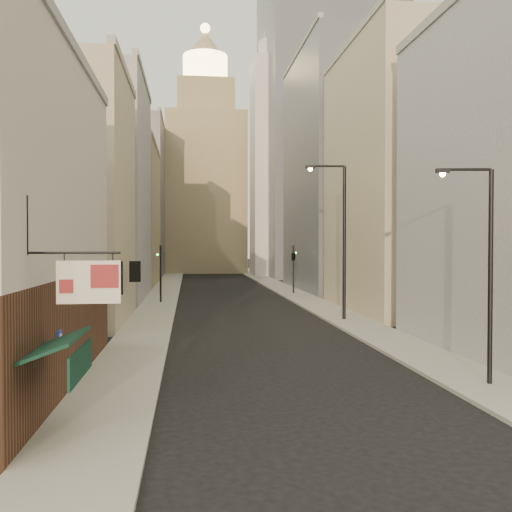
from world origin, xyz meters
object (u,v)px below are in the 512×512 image
at_px(clock_tower, 205,175).
at_px(white_tower, 277,159).
at_px(streetlamp_mid, 340,232).
at_px(traffic_light_right, 293,255).
at_px(traffic_light_left, 160,264).
at_px(streetlamp_near, 485,263).

height_order(clock_tower, white_tower, clock_tower).
relative_size(white_tower, streetlamp_mid, 4.03).
height_order(streetlamp_mid, traffic_light_right, streetlamp_mid).
xyz_separation_m(streetlamp_mid, traffic_light_left, (-12.34, 12.43, -2.51)).
relative_size(streetlamp_mid, traffic_light_left, 2.06).
bearing_deg(streetlamp_near, traffic_light_left, 119.87).
height_order(streetlamp_near, traffic_light_right, streetlamp_near).
bearing_deg(clock_tower, traffic_light_right, -81.00).
distance_m(clock_tower, streetlamp_near, 86.12).
bearing_deg(traffic_light_right, traffic_light_left, 10.52).
height_order(clock_tower, streetlamp_mid, clock_tower).
bearing_deg(streetlamp_near, clock_tower, 101.69).
bearing_deg(white_tower, streetlamp_mid, -94.35).
relative_size(streetlamp_near, streetlamp_mid, 0.76).
bearing_deg(streetlamp_near, streetlamp_mid, 98.35).
height_order(streetlamp_mid, traffic_light_left, streetlamp_mid).
distance_m(streetlamp_near, traffic_light_left, 32.65).
bearing_deg(clock_tower, streetlamp_mid, -84.10).
xyz_separation_m(clock_tower, white_tower, (11.00, -14.00, 0.97)).
height_order(traffic_light_left, traffic_light_right, same).
distance_m(streetlamp_mid, traffic_light_left, 17.70).
height_order(white_tower, streetlamp_near, white_tower).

